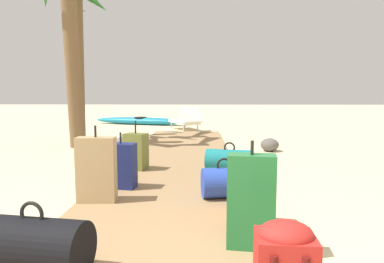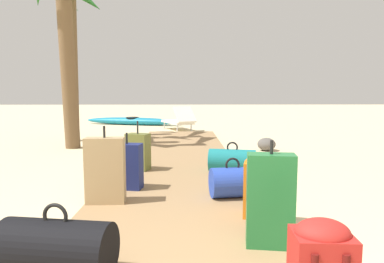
{
  "view_description": "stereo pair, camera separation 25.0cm",
  "coord_description": "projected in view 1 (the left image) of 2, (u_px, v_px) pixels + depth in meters",
  "views": [
    {
      "loc": [
        0.37,
        -0.91,
        1.23
      ],
      "look_at": [
        0.23,
        5.13,
        0.55
      ],
      "focal_mm": 32.78,
      "sensor_mm": 36.0,
      "label": 1
    },
    {
      "loc": [
        0.12,
        -0.91,
        1.23
      ],
      "look_at": [
        0.23,
        5.13,
        0.55
      ],
      "focal_mm": 32.78,
      "sensor_mm": 36.0,
      "label": 2
    }
  ],
  "objects": [
    {
      "name": "suitcase_tan",
      "position": [
        97.0,
        169.0,
        3.67
      ],
      "size": [
        0.4,
        0.19,
        0.81
      ],
      "color": "tan",
      "rests_on": "boardwalk"
    },
    {
      "name": "duffel_bag_teal",
      "position": [
        229.0,
        161.0,
        5.07
      ],
      "size": [
        0.73,
        0.46,
        0.44
      ],
      "color": "#197A7F",
      "rests_on": "boardwalk"
    },
    {
      "name": "lounge_chair",
      "position": [
        186.0,
        120.0,
        11.33
      ],
      "size": [
        1.18,
        1.66,
        0.78
      ],
      "color": "white",
      "rests_on": "ground"
    },
    {
      "name": "rock_right_far",
      "position": [
        270.0,
        145.0,
        7.32
      ],
      "size": [
        0.4,
        0.43,
        0.27
      ],
      "primitive_type": "ellipsoid",
      "rotation": [
        0.0,
        0.0,
        1.62
      ],
      "color": "#5B5651",
      "rests_on": "ground"
    },
    {
      "name": "ground_plane",
      "position": [
        173.0,
        183.0,
        4.76
      ],
      "size": [
        60.0,
        60.0,
        0.0
      ],
      "primitive_type": "plane",
      "color": "beige"
    },
    {
      "name": "rock_left_far",
      "position": [
        123.0,
        144.0,
        7.37
      ],
      "size": [
        0.43,
        0.46,
        0.29
      ],
      "primitive_type": "ellipsoid",
      "rotation": [
        0.0,
        0.0,
        0.09
      ],
      "color": "slate",
      "rests_on": "ground"
    },
    {
      "name": "duffel_bag_blue",
      "position": [
        224.0,
        182.0,
        3.83
      ],
      "size": [
        0.51,
        0.39,
        0.44
      ],
      "color": "#2847B7",
      "rests_on": "boardwalk"
    },
    {
      "name": "boardwalk",
      "position": [
        177.0,
        166.0,
        5.68
      ],
      "size": [
        1.86,
        9.33,
        0.08
      ],
      "primitive_type": "cube",
      "color": "#9E7A51",
      "rests_on": "ground"
    },
    {
      "name": "suitcase_green",
      "position": [
        251.0,
        201.0,
        2.58
      ],
      "size": [
        0.37,
        0.22,
        0.8
      ],
      "color": "#237538",
      "rests_on": "boardwalk"
    },
    {
      "name": "suitcase_navy",
      "position": [
        121.0,
        166.0,
        4.2
      ],
      "size": [
        0.37,
        0.25,
        0.67
      ],
      "color": "navy",
      "rests_on": "boardwalk"
    },
    {
      "name": "palm_tree_near_left",
      "position": [
        72.0,
        7.0,
        7.36
      ],
      "size": [
        1.99,
        2.02,
        4.07
      ],
      "color": "brown",
      "rests_on": "ground"
    },
    {
      "name": "backpack_orange",
      "position": [
        246.0,
        185.0,
        3.2
      ],
      "size": [
        0.32,
        0.29,
        0.58
      ],
      "color": "orange",
      "rests_on": "boardwalk"
    },
    {
      "name": "palm_tree_far_left",
      "position": [
        76.0,
        10.0,
        8.71
      ],
      "size": [
        2.33,
        2.32,
        4.24
      ],
      "color": "brown",
      "rests_on": "ground"
    },
    {
      "name": "suitcase_olive",
      "position": [
        136.0,
        151.0,
        5.22
      ],
      "size": [
        0.38,
        0.31,
        0.73
      ],
      "color": "olive",
      "rests_on": "boardwalk"
    },
    {
      "name": "duffel_bag_black",
      "position": [
        33.0,
        246.0,
        2.22
      ],
      "size": [
        0.74,
        0.47,
        0.47
      ],
      "color": "black",
      "rests_on": "boardwalk"
    },
    {
      "name": "kayak",
      "position": [
        141.0,
        121.0,
        13.31
      ],
      "size": [
        3.83,
        1.6,
        0.29
      ],
      "color": "teal",
      "rests_on": "ground"
    }
  ]
}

